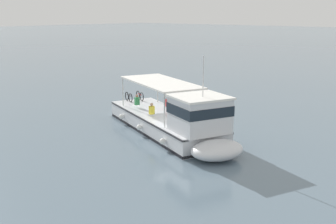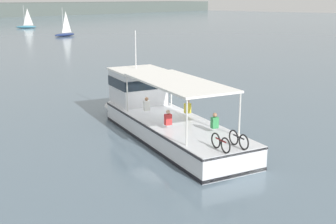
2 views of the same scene
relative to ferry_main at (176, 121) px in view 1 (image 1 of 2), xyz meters
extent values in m
plane|color=slate|center=(0.21, 0.49, -1.02)|extent=(400.00, 400.00, 0.00)
cube|color=silver|center=(-0.60, -1.50, -0.47)|extent=(6.96, 11.22, 1.10)
ellipsoid|color=silver|center=(1.69, 4.26, -0.47)|extent=(3.55, 3.13, 1.01)
cube|color=black|center=(-0.60, -1.50, -0.92)|extent=(7.00, 11.23, 0.16)
cube|color=#2D2D33|center=(-0.60, -1.50, 0.00)|extent=(7.02, 11.24, 0.10)
cube|color=silver|center=(1.03, 2.59, 1.03)|extent=(3.49, 3.42, 1.90)
cube|color=#19232D|center=(1.03, 2.59, 1.37)|extent=(3.56, 3.48, 0.56)
cube|color=white|center=(1.03, 2.59, 2.04)|extent=(3.70, 3.63, 0.12)
cube|color=white|center=(-0.77, -1.92, 2.13)|extent=(5.21, 7.31, 0.10)
cylinder|color=silver|center=(-0.83, 1.60, 1.08)|extent=(0.08, 0.08, 2.00)
cylinder|color=silver|center=(1.70, 0.60, 1.08)|extent=(0.08, 0.08, 2.00)
cylinder|color=silver|center=(-3.23, -4.44, 1.08)|extent=(0.08, 0.08, 2.00)
cylinder|color=silver|center=(-0.70, -5.44, 1.08)|extent=(0.08, 0.08, 2.00)
cylinder|color=silver|center=(1.14, 2.87, 3.20)|extent=(0.06, 0.06, 2.20)
sphere|color=white|center=(2.31, 1.00, -0.52)|extent=(0.36, 0.36, 0.36)
sphere|color=white|center=(1.09, -2.06, -0.52)|extent=(0.36, 0.36, 0.36)
sphere|color=white|center=(-0.05, -4.95, -0.52)|extent=(0.36, 0.36, 0.36)
torus|color=black|center=(-2.70, -5.56, 0.41)|extent=(0.30, 0.64, 0.66)
torus|color=black|center=(-2.96, -6.21, 0.41)|extent=(0.30, 0.64, 0.66)
cylinder|color=maroon|center=(-2.83, -5.89, 0.53)|extent=(0.31, 0.67, 0.06)
torus|color=black|center=(-1.86, -5.89, 0.41)|extent=(0.30, 0.64, 0.66)
torus|color=black|center=(-2.12, -6.54, 0.41)|extent=(0.30, 0.64, 0.66)
cylinder|color=#232328|center=(-1.99, -6.22, 0.53)|extent=(0.31, 0.67, 0.06)
cube|color=#338C4C|center=(-0.90, -4.24, 0.54)|extent=(0.38, 0.32, 0.52)
sphere|color=#9E7051|center=(-0.90, -4.24, 0.91)|extent=(0.20, 0.20, 0.20)
cube|color=red|center=(-1.90, -2.26, 0.54)|extent=(0.38, 0.32, 0.52)
sphere|color=beige|center=(-1.90, -2.26, 0.91)|extent=(0.20, 0.20, 0.20)
cube|color=yellow|center=(0.43, -1.60, 0.54)|extent=(0.38, 0.32, 0.52)
sphere|color=tan|center=(0.43, -1.60, 0.91)|extent=(0.20, 0.20, 0.20)
cube|color=white|center=(-0.58, 0.39, 0.54)|extent=(0.38, 0.32, 0.52)
sphere|color=#9E7051|center=(-0.58, 0.39, 0.91)|extent=(0.20, 0.20, 0.20)
camera|label=1|loc=(19.07, 15.98, 6.56)|focal=44.76mm
camera|label=2|loc=(-16.99, -15.28, 6.12)|focal=46.71mm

